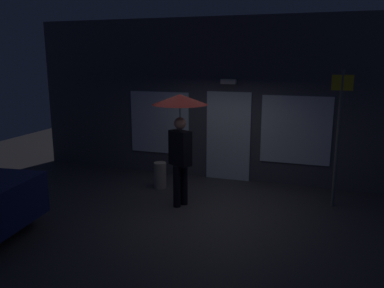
{
  "coord_description": "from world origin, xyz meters",
  "views": [
    {
      "loc": [
        2.15,
        -7.06,
        3.0
      ],
      "look_at": [
        -0.25,
        0.1,
        1.33
      ],
      "focal_mm": 36.46,
      "sensor_mm": 36.0,
      "label": 1
    }
  ],
  "objects": [
    {
      "name": "street_sign_post",
      "position": [
        2.49,
        1.08,
        1.56
      ],
      "size": [
        0.4,
        0.07,
        2.78
      ],
      "color": "#595B60",
      "rests_on": "ground"
    },
    {
      "name": "person_with_umbrella",
      "position": [
        -0.5,
        0.1,
        1.8
      ],
      "size": [
        1.1,
        1.1,
        2.31
      ],
      "rotation": [
        0.0,
        0.0,
        -0.49
      ],
      "color": "black",
      "rests_on": "ground"
    },
    {
      "name": "ground_plane",
      "position": [
        0.0,
        0.0,
        0.0
      ],
      "size": [
        18.0,
        18.0,
        0.0
      ],
      "primitive_type": "plane",
      "color": "#423F44"
    },
    {
      "name": "sidewalk_bollard",
      "position": [
        -1.34,
        1.01,
        0.31
      ],
      "size": [
        0.29,
        0.29,
        0.62
      ],
      "primitive_type": "cylinder",
      "color": "#B2A899",
      "rests_on": "ground"
    },
    {
      "name": "building_facade",
      "position": [
        -0.0,
        2.35,
        1.97
      ],
      "size": [
        10.51,
        0.48,
        3.96
      ],
      "color": "#4C4C56",
      "rests_on": "ground"
    }
  ]
}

